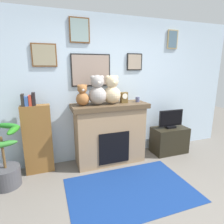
# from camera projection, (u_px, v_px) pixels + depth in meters

# --- Properties ---
(back_wall) EXTENTS (5.20, 0.15, 2.60)m
(back_wall) POSITION_uv_depth(u_px,v_px,m) (111.00, 89.00, 3.52)
(back_wall) COLOR silver
(back_wall) RESTS_ON ground_plane
(fireplace) EXTENTS (1.33, 0.54, 1.09)m
(fireplace) POSITION_uv_depth(u_px,v_px,m) (110.00, 133.00, 3.38)
(fireplace) COLOR #9A7B5A
(fireplace) RESTS_ON ground_plane
(bookshelf) EXTENTS (0.44, 0.16, 1.33)m
(bookshelf) POSITION_uv_depth(u_px,v_px,m) (38.00, 138.00, 3.01)
(bookshelf) COLOR brown
(bookshelf) RESTS_ON ground_plane
(potted_plant) EXTENTS (0.56, 0.56, 0.92)m
(potted_plant) POSITION_uv_depth(u_px,v_px,m) (5.00, 167.00, 2.68)
(potted_plant) COLOR #3F3F44
(potted_plant) RESTS_ON ground_plane
(tv_stand) EXTENTS (0.70, 0.40, 0.52)m
(tv_stand) POSITION_uv_depth(u_px,v_px,m) (169.00, 140.00, 3.81)
(tv_stand) COLOR black
(tv_stand) RESTS_ON ground_plane
(television) EXTENTS (0.53, 0.14, 0.36)m
(television) POSITION_uv_depth(u_px,v_px,m) (171.00, 119.00, 3.71)
(television) COLOR black
(television) RESTS_ON tv_stand
(area_rug) EXTENTS (1.77, 1.17, 0.01)m
(area_rug) POSITION_uv_depth(u_px,v_px,m) (131.00, 190.00, 2.66)
(area_rug) COLOR navy
(area_rug) RESTS_ON ground_plane
(candle_jar) EXTENTS (0.07, 0.07, 0.09)m
(candle_jar) POSITION_uv_depth(u_px,v_px,m) (138.00, 99.00, 3.40)
(candle_jar) COLOR #4C517A
(candle_jar) RESTS_ON fireplace
(mantel_clock) EXTENTS (0.12, 0.09, 0.19)m
(mantel_clock) POSITION_uv_depth(u_px,v_px,m) (124.00, 98.00, 3.30)
(mantel_clock) COLOR brown
(mantel_clock) RESTS_ON fireplace
(teddy_bear_brown) EXTENTS (0.22, 0.22, 0.35)m
(teddy_bear_brown) POSITION_uv_depth(u_px,v_px,m) (83.00, 96.00, 3.04)
(teddy_bear_brown) COLOR #925C32
(teddy_bear_brown) RESTS_ON fireplace
(teddy_bear_tan) EXTENTS (0.31, 0.31, 0.50)m
(teddy_bear_tan) POSITION_uv_depth(u_px,v_px,m) (98.00, 92.00, 3.11)
(teddy_bear_tan) COLOR #9C9591
(teddy_bear_tan) RESTS_ON fireplace
(teddy_bear_grey) EXTENTS (0.30, 0.30, 0.49)m
(teddy_bear_grey) POSITION_uv_depth(u_px,v_px,m) (112.00, 91.00, 3.20)
(teddy_bear_grey) COLOR beige
(teddy_bear_grey) RESTS_ON fireplace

